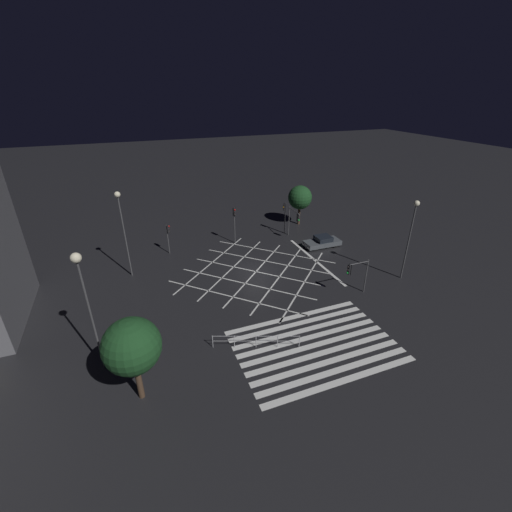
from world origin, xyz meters
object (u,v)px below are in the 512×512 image
object	(u,v)px
traffic_light_median_north	(235,218)
street_tree_far	(300,198)
traffic_light_nw_main	(168,233)
traffic_light_ne_cross	(294,218)
traffic_light_se_main	(356,271)
street_lamp_east	(83,284)
street_lamp_west	(412,224)
traffic_light_ne_main	(285,212)
waiting_car	(322,242)
street_lamp_far	(121,217)
street_tree_near	(132,346)

from	to	relation	value
traffic_light_median_north	street_tree_far	world-z (taller)	street_tree_far
traffic_light_nw_main	traffic_light_ne_cross	size ratio (longest dim) A/B	0.92
traffic_light_se_main	traffic_light_median_north	distance (m)	15.91
traffic_light_median_north	street_lamp_east	xyz separation A→B (m)	(-14.50, -16.11, 3.40)
traffic_light_nw_main	street_lamp_west	bearing A→B (deg)	-34.36
traffic_light_nw_main	street_tree_far	xyz separation A→B (m)	(17.72, 2.85, 1.27)
traffic_light_nw_main	traffic_light_ne_main	distance (m)	14.47
street_tree_far	traffic_light_nw_main	bearing A→B (deg)	-170.86
waiting_car	traffic_light_se_main	bearing A→B (deg)	74.17
traffic_light_ne_main	traffic_light_ne_cross	distance (m)	2.11
traffic_light_ne_main	traffic_light_ne_cross	bearing A→B (deg)	98.51
traffic_light_median_north	street_lamp_east	bearing A→B (deg)	-41.98
street_lamp_east	street_lamp_far	bearing A→B (deg)	78.80
traffic_light_ne_cross	traffic_light_median_north	bearing A→B (deg)	-100.67
street_lamp_far	street_tree_near	xyz separation A→B (m)	(-0.33, -15.86, -2.26)
street_lamp_east	waiting_car	bearing A→B (deg)	25.94
street_tree_near	traffic_light_nw_main	bearing A→B (deg)	76.53
traffic_light_ne_cross	street_lamp_east	bearing A→B (deg)	-55.61
traffic_light_nw_main	waiting_car	xyz separation A→B (m)	(16.89, -4.66, -1.85)
street_tree_far	street_lamp_west	bearing A→B (deg)	-81.32
traffic_light_median_north	street_tree_far	distance (m)	10.48
traffic_light_median_north	street_lamp_west	xyz separation A→B (m)	(12.59, -13.77, 2.49)
street_tree_near	traffic_light_median_north	bearing A→B (deg)	57.61
traffic_light_ne_main	street_lamp_west	bearing A→B (deg)	111.82
traffic_light_se_main	street_tree_far	world-z (taller)	street_tree_far
street_tree_near	waiting_car	xyz separation A→B (m)	(21.58, 14.90, -3.30)
street_lamp_west	street_tree_far	xyz separation A→B (m)	(-2.55, 16.70, -1.94)
traffic_light_ne_main	street_tree_near	bearing A→B (deg)	46.57
traffic_light_nw_main	street_lamp_far	world-z (taller)	street_lamp_far
street_lamp_west	street_tree_near	distance (m)	25.65
traffic_light_nw_main	traffic_light_ne_main	world-z (taller)	traffic_light_ne_main
traffic_light_se_main	street_tree_near	size ratio (longest dim) A/B	0.59
traffic_light_ne_main	street_tree_far	distance (m)	4.02
street_lamp_east	traffic_light_se_main	bearing A→B (deg)	4.28
street_tree_far	traffic_light_ne_cross	bearing A→B (deg)	-124.66
traffic_light_ne_main	street_lamp_west	distance (m)	15.89
street_tree_near	traffic_light_ne_main	bearing A→B (deg)	46.57
traffic_light_ne_cross	street_tree_near	size ratio (longest dim) A/B	0.67
traffic_light_ne_cross	waiting_car	size ratio (longest dim) A/B	0.87
traffic_light_se_main	street_tree_near	distance (m)	19.45
street_lamp_west	street_tree_far	distance (m)	17.01
traffic_light_ne_main	street_tree_far	xyz separation A→B (m)	(3.26, 2.19, 0.87)
traffic_light_nw_main	street_lamp_west	xyz separation A→B (m)	(20.27, -13.85, 3.21)
traffic_light_nw_main	traffic_light_ne_cross	bearing A→B (deg)	-5.49
traffic_light_se_main	traffic_light_median_north	bearing A→B (deg)	-66.27
traffic_light_se_main	street_lamp_far	bearing A→B (deg)	-30.69
traffic_light_median_north	street_lamp_west	distance (m)	18.83
street_lamp_west	waiting_car	size ratio (longest dim) A/B	1.83
traffic_light_nw_main	street_lamp_east	bearing A→B (deg)	-112.85
waiting_car	traffic_light_median_north	bearing A→B (deg)	-26.38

